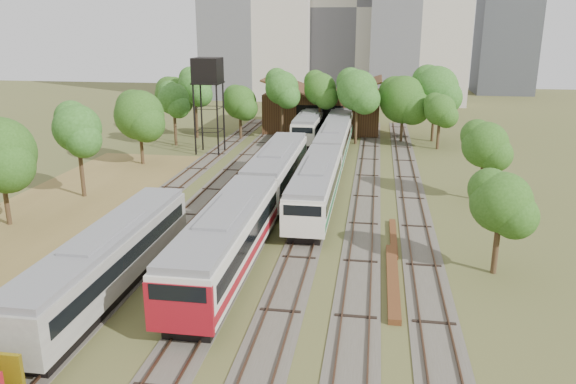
# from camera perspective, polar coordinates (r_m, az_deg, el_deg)

# --- Properties ---
(ground) EXTENTS (240.00, 240.00, 0.00)m
(ground) POSITION_cam_1_polar(r_m,az_deg,el_deg) (28.32, -6.02, -14.76)
(ground) COLOR #475123
(ground) RESTS_ON ground
(tracks) EXTENTS (24.60, 80.00, 0.19)m
(tracks) POSITION_cam_1_polar(r_m,az_deg,el_deg) (50.99, 0.40, -0.10)
(tracks) COLOR #4C473D
(tracks) RESTS_ON ground
(railcar_red_set) EXTENTS (3.30, 34.58, 4.09)m
(railcar_red_set) POSITION_cam_1_polar(r_m,az_deg,el_deg) (42.14, -3.21, -0.73)
(railcar_red_set) COLOR black
(railcar_red_set) RESTS_ON ground
(railcar_green_set) EXTENTS (3.09, 52.08, 3.83)m
(railcar_green_set) POSITION_cam_1_polar(r_m,az_deg,el_deg) (62.70, 4.59, 4.89)
(railcar_green_set) COLOR black
(railcar_green_set) RESTS_ON ground
(railcar_rear) EXTENTS (2.99, 16.08, 3.70)m
(railcar_rear) POSITION_cam_1_polar(r_m,az_deg,el_deg) (74.94, 2.26, 6.80)
(railcar_rear) COLOR black
(railcar_rear) RESTS_ON ground
(old_grey_coach) EXTENTS (2.98, 18.00, 3.68)m
(old_grey_coach) POSITION_cam_1_polar(r_m,az_deg,el_deg) (33.45, -17.79, -6.54)
(old_grey_coach) COLOR black
(old_grey_coach) RESTS_ON ground
(water_tower) EXTENTS (3.21, 3.21, 11.12)m
(water_tower) POSITION_cam_1_polar(r_m,az_deg,el_deg) (66.80, -8.18, 11.87)
(water_tower) COLOR black
(water_tower) RESTS_ON ground
(rail_pile_near) EXTENTS (0.68, 10.24, 0.34)m
(rail_pile_near) POSITION_cam_1_polar(r_m,az_deg,el_deg) (34.34, 10.59, -8.73)
(rail_pile_near) COLOR brown
(rail_pile_near) RESTS_ON ground
(rail_pile_far) EXTENTS (0.47, 7.44, 0.24)m
(rail_pile_far) POSITION_cam_1_polar(r_m,az_deg,el_deg) (40.90, 10.66, -4.58)
(rail_pile_far) COLOR brown
(rail_pile_far) RESTS_ON ground
(maintenance_shed) EXTENTS (16.45, 11.55, 7.58)m
(maintenance_shed) POSITION_cam_1_polar(r_m,az_deg,el_deg) (82.48, 3.62, 8.36)
(maintenance_shed) COLOR #392314
(maintenance_shed) RESTS_ON ground
(tree_band_left) EXTENTS (8.12, 63.52, 8.67)m
(tree_band_left) POSITION_cam_1_polar(r_m,az_deg,el_deg) (53.88, -20.31, 5.83)
(tree_band_left) COLOR #382616
(tree_band_left) RESTS_ON ground
(tree_band_far) EXTENTS (36.41, 8.75, 9.75)m
(tree_band_far) POSITION_cam_1_polar(r_m,az_deg,el_deg) (73.88, 6.17, 9.98)
(tree_band_far) COLOR #382616
(tree_band_far) RESTS_ON ground
(tree_band_right) EXTENTS (5.50, 40.30, 6.89)m
(tree_band_right) POSITION_cam_1_polar(r_m,az_deg,el_deg) (52.75, 17.83, 4.96)
(tree_band_right) COLOR #382616
(tree_band_right) RESTS_ON ground
(tower_centre) EXTENTS (20.00, 18.00, 36.00)m
(tower_centre) POSITION_cam_1_polar(r_m,az_deg,el_deg) (123.43, 7.17, 18.02)
(tower_centre) COLOR beige
(tower_centre) RESTS_ON ground
(tower_far_right) EXTENTS (12.00, 12.00, 28.00)m
(tower_far_right) POSITION_cam_1_polar(r_m,az_deg,el_deg) (136.09, 21.35, 15.23)
(tower_far_right) COLOR #404348
(tower_far_right) RESTS_ON ground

